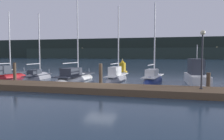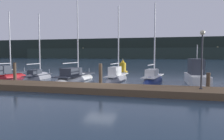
# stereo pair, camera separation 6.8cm
# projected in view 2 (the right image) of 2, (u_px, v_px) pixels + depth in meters

# --- Properties ---
(ground_plane) EXTENTS (400.00, 400.00, 0.00)m
(ground_plane) POSITION_uv_depth(u_px,v_px,m) (100.00, 88.00, 17.63)
(ground_plane) COLOR #1E3347
(dock) EXTENTS (39.27, 2.80, 0.45)m
(dock) POSITION_uv_depth(u_px,v_px,m) (94.00, 88.00, 16.11)
(dock) COLOR brown
(dock) RESTS_ON ground
(mooring_pile_1) EXTENTS (0.28, 0.28, 1.98)m
(mooring_pile_1) POSITION_uv_depth(u_px,v_px,m) (15.00, 74.00, 19.65)
(mooring_pile_1) COLOR #4C3D2D
(mooring_pile_1) RESTS_ON ground
(mooring_pile_2) EXTENTS (0.28, 0.28, 1.99)m
(mooring_pile_2) POSITION_uv_depth(u_px,v_px,m) (101.00, 76.00, 17.65)
(mooring_pile_2) COLOR #4C3D2D
(mooring_pile_2) RESTS_ON ground
(mooring_pile_3) EXTENTS (0.28, 0.28, 1.42)m
(mooring_pile_3) POSITION_uv_depth(u_px,v_px,m) (208.00, 82.00, 15.67)
(mooring_pile_3) COLOR #4C3D2D
(mooring_pile_3) RESTS_ON ground
(sailboat_berth_2) EXTENTS (1.95, 5.69, 8.15)m
(sailboat_berth_2) POSITION_uv_depth(u_px,v_px,m) (7.00, 77.00, 24.55)
(sailboat_berth_2) COLOR red
(sailboat_berth_2) RESTS_ON ground
(sailboat_berth_3) EXTENTS (1.28, 5.17, 7.93)m
(sailboat_berth_3) POSITION_uv_depth(u_px,v_px,m) (38.00, 79.00, 23.67)
(sailboat_berth_3) COLOR gray
(sailboat_berth_3) RESTS_ON ground
(sailboat_berth_4) EXTENTS (2.75, 7.37, 9.13)m
(sailboat_berth_4) POSITION_uv_depth(u_px,v_px,m) (75.00, 79.00, 22.81)
(sailboat_berth_4) COLOR white
(sailboat_berth_4) RESTS_ON ground
(sailboat_berth_5) EXTENTS (1.80, 5.99, 8.38)m
(sailboat_berth_5) POSITION_uv_depth(u_px,v_px,m) (117.00, 80.00, 22.32)
(sailboat_berth_5) COLOR gray
(sailboat_berth_5) RESTS_ON ground
(sailboat_berth_6) EXTENTS (2.29, 5.89, 8.54)m
(sailboat_berth_6) POSITION_uv_depth(u_px,v_px,m) (153.00, 81.00, 21.10)
(sailboat_berth_6) COLOR navy
(sailboat_berth_6) RESTS_ON ground
(motorboat_berth_7) EXTENTS (2.00, 5.64, 4.23)m
(motorboat_berth_7) POSITION_uv_depth(u_px,v_px,m) (196.00, 79.00, 20.02)
(motorboat_berth_7) COLOR white
(motorboat_berth_7) RESTS_ON ground
(channel_buoy) EXTENTS (1.48, 1.48, 2.04)m
(channel_buoy) POSITION_uv_depth(u_px,v_px,m) (123.00, 67.00, 33.70)
(channel_buoy) COLOR gold
(channel_buoy) RESTS_ON ground
(dock_lamppost) EXTENTS (0.32, 0.32, 3.85)m
(dock_lamppost) POSITION_uv_depth(u_px,v_px,m) (202.00, 50.00, 14.18)
(dock_lamppost) COLOR #2D2D33
(dock_lamppost) RESTS_ON dock
(hillside_backdrop) EXTENTS (240.00, 23.00, 13.02)m
(hillside_backdrop) POSITION_uv_depth(u_px,v_px,m) (156.00, 49.00, 140.34)
(hillside_backdrop) COLOR #1E2823
(hillside_backdrop) RESTS_ON ground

